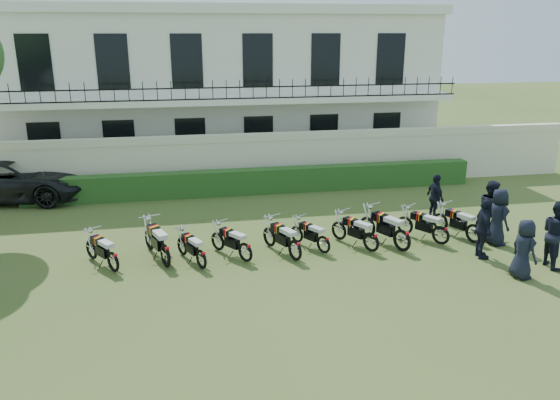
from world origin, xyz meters
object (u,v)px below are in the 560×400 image
(officer_3, at_px, (498,217))
(officer_5, at_px, (435,197))
(motorcycle_5, at_px, (324,240))
(motorcycle_6, at_px, (371,237))
(officer_1, at_px, (557,234))
(motorcycle_1, at_px, (165,250))
(motorcycle_2, at_px, (201,255))
(officer_4, at_px, (491,210))
(motorcycle_7, at_px, (402,235))
(officer_2, at_px, (483,229))
(motorcycle_0, at_px, (113,257))
(officer_0, at_px, (524,249))
(motorcycle_4, at_px, (295,245))
(motorcycle_9, at_px, (474,229))
(suv, at_px, (13,179))
(motorcycle_3, at_px, (245,248))
(motorcycle_8, at_px, (441,231))

(officer_3, relative_size, officer_5, 1.09)
(motorcycle_5, distance_m, motorcycle_6, 1.42)
(motorcycle_6, relative_size, officer_1, 0.88)
(motorcycle_1, height_order, motorcycle_2, motorcycle_1)
(motorcycle_5, relative_size, officer_4, 0.78)
(officer_4, bearing_deg, motorcycle_7, 119.11)
(motorcycle_2, distance_m, officer_2, 8.04)
(motorcycle_6, relative_size, officer_3, 0.94)
(officer_4, bearing_deg, officer_1, -144.86)
(motorcycle_0, height_order, officer_3, officer_3)
(motorcycle_5, bearing_deg, officer_0, -58.97)
(motorcycle_4, height_order, motorcycle_6, motorcycle_4)
(officer_2, distance_m, officer_4, 1.71)
(motorcycle_2, height_order, motorcycle_7, motorcycle_7)
(motorcycle_0, relative_size, officer_1, 0.81)
(motorcycle_0, relative_size, motorcycle_4, 0.87)
(motorcycle_4, height_order, officer_2, officer_2)
(motorcycle_9, distance_m, officer_0, 2.49)
(motorcycle_9, relative_size, officer_3, 1.00)
(suv, bearing_deg, motorcycle_5, -117.54)
(motorcycle_2, relative_size, officer_2, 0.91)
(motorcycle_0, distance_m, motorcycle_1, 1.40)
(officer_0, bearing_deg, motorcycle_0, 69.21)
(officer_0, bearing_deg, suv, 48.06)
(motorcycle_4, relative_size, motorcycle_9, 1.01)
(motorcycle_4, bearing_deg, motorcycle_3, 148.83)
(motorcycle_4, distance_m, officer_1, 7.23)
(motorcycle_9, bearing_deg, officer_4, -0.29)
(motorcycle_9, height_order, officer_1, officer_1)
(motorcycle_8, height_order, officer_0, officer_0)
(motorcycle_0, distance_m, motorcycle_8, 9.66)
(motorcycle_1, bearing_deg, officer_4, -17.81)
(motorcycle_2, height_order, officer_1, officer_1)
(motorcycle_1, xyz_separation_m, officer_0, (9.32, -2.38, 0.29))
(motorcycle_3, relative_size, motorcycle_7, 0.78)
(motorcycle_8, relative_size, officer_1, 0.84)
(motorcycle_3, xyz_separation_m, officer_0, (7.10, -2.32, 0.36))
(motorcycle_7, xyz_separation_m, officer_3, (3.10, 0.07, 0.35))
(officer_0, distance_m, officer_4, 2.86)
(motorcycle_4, bearing_deg, motorcycle_2, 157.14)
(motorcycle_8, height_order, suv, suv)
(motorcycle_0, height_order, officer_1, officer_1)
(motorcycle_0, xyz_separation_m, motorcycle_2, (2.36, -0.23, -0.02))
(officer_1, height_order, officer_3, officer_1)
(officer_5, bearing_deg, motorcycle_6, 122.58)
(motorcycle_8, xyz_separation_m, officer_2, (0.71, -1.11, 0.41))
(motorcycle_1, distance_m, motorcycle_6, 5.97)
(motorcycle_0, distance_m, motorcycle_9, 10.73)
(motorcycle_6, height_order, motorcycle_9, motorcycle_9)
(motorcycle_3, height_order, motorcycle_5, motorcycle_3)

